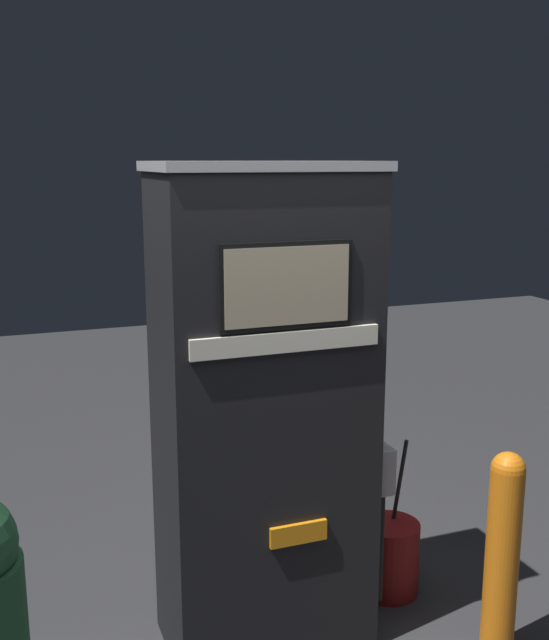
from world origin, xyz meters
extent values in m
cube|color=black|center=(0.00, 0.26, 0.57)|extent=(0.88, 0.52, 1.15)
cube|color=black|center=(0.00, 0.26, 1.62)|extent=(0.88, 0.52, 0.95)
cube|color=#99999E|center=(0.00, 0.26, 2.12)|extent=(0.91, 0.55, 0.04)
cube|color=black|center=(0.00, -0.01, 1.67)|extent=(0.54, 0.01, 0.34)
cube|color=tan|center=(0.00, -0.01, 1.67)|extent=(0.51, 0.01, 0.30)
cube|color=silver|center=(0.00, -0.01, 1.45)|extent=(0.78, 0.02, 0.08)
cube|color=orange|center=(0.05, -0.01, 0.63)|extent=(0.25, 0.02, 0.09)
cube|color=#99999E|center=(0.49, 0.16, 0.80)|extent=(0.09, 0.24, 0.21)
cylinder|color=black|center=(0.49, 0.08, 0.44)|extent=(0.03, 0.03, 0.52)
cylinder|color=orange|center=(0.90, -0.24, 0.44)|extent=(0.14, 0.14, 0.88)
sphere|color=orange|center=(0.90, -0.24, 0.88)|extent=(0.14, 0.14, 0.14)
cylinder|color=maroon|center=(0.71, 0.38, 0.18)|extent=(0.30, 0.30, 0.37)
cylinder|color=black|center=(0.76, 0.38, 0.58)|extent=(0.02, 0.12, 0.47)
camera|label=1|loc=(-1.04, -2.62, 2.14)|focal=42.00mm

